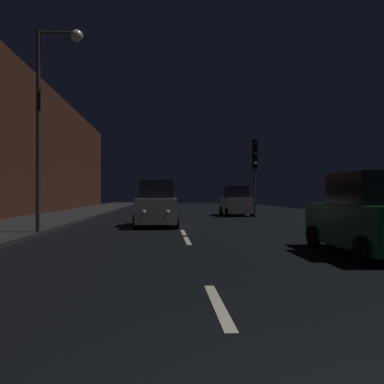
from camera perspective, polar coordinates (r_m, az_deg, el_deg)
The scene contains 9 objects.
ground at distance 26.84m, azimuth -2.42°, elevation -3.65°, with size 27.40×84.00×0.02m, color black.
sidewalk_left at distance 27.67m, azimuth -18.17°, elevation -3.35°, with size 4.40×84.00×0.15m, color #28282B.
building_facade_left at distance 25.34m, azimuth -25.87°, elevation 7.51°, with size 0.80×63.00×9.97m, color #472319.
lane_centerline at distance 21.55m, azimuth -2.04°, elevation -4.40°, with size 0.16×34.47×0.01m.
traffic_light_far_right at distance 26.06m, azimuth 9.22°, elevation 4.58°, with size 0.32×0.46×5.15m.
streetlamp_overhead at distance 15.63m, azimuth -20.07°, elevation 12.60°, with size 1.70×0.44×7.65m.
car_approaching_headlights at distance 18.70m, azimuth -5.18°, elevation -1.97°, with size 2.01×4.34×2.19m.
car_parked_right_near at distance 10.80m, azimuth 24.40°, elevation -3.38°, with size 1.90×4.11×2.07m.
car_parked_right_far at distance 28.30m, azimuth 6.47°, elevation -1.50°, with size 1.94×4.19×2.11m.
Camera 1 is at (-0.73, -2.29, 1.52)m, focal length 36.31 mm.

